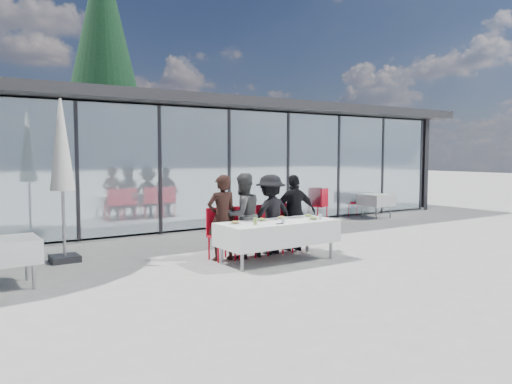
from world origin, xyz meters
TOP-DOWN VIEW (x-y plane):
  - ground at (0.00, 0.00)m, footprint 90.00×90.00m
  - pavilion at (2.00, 8.16)m, footprint 14.80×8.80m
  - dining_table at (-0.24, 0.07)m, footprint 2.26×0.96m
  - diner_a at (-1.06, 0.72)m, footprint 0.63×0.63m
  - diner_chair_a at (-1.06, 0.82)m, footprint 0.44×0.44m
  - diner_b at (-0.60, 0.72)m, footprint 0.82×0.82m
  - diner_chair_b at (-0.60, 0.82)m, footprint 0.44×0.44m
  - diner_c at (0.05, 0.72)m, footprint 1.08×1.08m
  - diner_chair_c at (0.05, 0.82)m, footprint 0.44×0.44m
  - diner_d at (0.66, 0.72)m, footprint 1.12×1.12m
  - diner_chair_d at (0.66, 0.82)m, footprint 0.44×0.44m
  - plate_a at (-1.12, 0.14)m, footprint 0.24×0.24m
  - plate_b at (-0.52, 0.21)m, footprint 0.24×0.24m
  - plate_c at (-0.03, 0.24)m, footprint 0.24×0.24m
  - plate_d at (0.60, 0.21)m, footprint 0.24×0.24m
  - plate_extra at (0.41, -0.17)m, footprint 0.24×0.24m
  - juice_bottle at (-0.86, -0.10)m, footprint 0.06×0.06m
  - drinking_glasses at (0.14, -0.17)m, footprint 0.97×0.10m
  - folded_eyeglasses at (-0.43, -0.25)m, footprint 0.14×0.03m
  - spare_table_left at (-4.68, 0.81)m, footprint 0.86×0.86m
  - spare_table_right at (6.03, 3.48)m, footprint 0.86×0.86m
  - spare_chair_a at (5.48, 4.26)m, footprint 0.62×0.62m
  - spare_chair_b at (4.13, 3.89)m, footprint 0.58×0.58m
  - market_umbrella at (-3.56, 2.22)m, footprint 0.50×0.50m
  - lounger at (2.75, 3.56)m, footprint 0.91×1.44m
  - conifer_tree at (0.50, 13.00)m, footprint 4.00×4.00m

SIDE VIEW (x-z plane):
  - ground at x=0.00m, z-range 0.00..0.00m
  - lounger at x=2.75m, z-range -0.10..0.62m
  - diner_chair_a at x=-1.06m, z-range 0.05..1.03m
  - diner_chair_b at x=-0.60m, z-range 0.05..1.03m
  - diner_chair_c at x=0.05m, z-range 0.05..1.03m
  - diner_chair_d at x=0.66m, z-range 0.05..1.03m
  - spare_chair_a at x=5.48m, z-range 0.05..1.03m
  - spare_chair_b at x=4.13m, z-range 0.05..1.03m
  - dining_table at x=-0.24m, z-range 0.16..0.91m
  - spare_table_left at x=-4.68m, z-range 0.18..0.92m
  - spare_table_right at x=6.03m, z-range 0.18..0.92m
  - folded_eyeglasses at x=-0.43m, z-range 0.75..0.76m
  - plate_a at x=-1.12m, z-range 0.74..0.81m
  - plate_b at x=-0.52m, z-range 0.74..0.81m
  - plate_c at x=-0.03m, z-range 0.74..0.81m
  - plate_d at x=0.60m, z-range 0.74..0.81m
  - plate_extra at x=0.41m, z-range 0.74..0.81m
  - diner_d at x=0.66m, z-range 0.00..1.57m
  - diner_c at x=0.05m, z-range 0.00..1.58m
  - drinking_glasses at x=0.14m, z-range 0.75..0.85m
  - diner_a at x=-1.06m, z-range 0.00..1.61m
  - diner_b at x=-0.60m, z-range 0.00..1.63m
  - juice_bottle at x=-0.86m, z-range 0.75..0.88m
  - market_umbrella at x=-3.56m, z-range 0.47..3.47m
  - pavilion at x=2.00m, z-range 0.43..3.87m
  - conifer_tree at x=0.50m, z-range 0.74..11.24m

